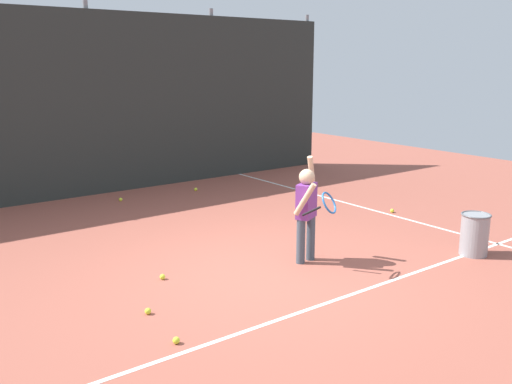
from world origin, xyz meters
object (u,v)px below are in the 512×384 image
tennis_ball_5 (176,340)px  tennis_ball_6 (196,189)px  ball_hopper (475,234)px  tennis_ball_0 (162,277)px  tennis_player (307,207)px  tennis_ball_2 (148,311)px  tennis_ball_7 (121,199)px  tennis_ball_1 (392,211)px

tennis_ball_5 → tennis_ball_6: bearing=57.6°
ball_hopper → tennis_ball_0: bearing=155.6°
tennis_player → tennis_ball_0: size_ratio=20.46×
tennis_ball_2 → tennis_ball_6: size_ratio=1.00×
ball_hopper → tennis_ball_5: ball_hopper is taller
tennis_ball_0 → tennis_ball_6: same height
tennis_ball_7 → tennis_ball_6: bearing=-3.7°
tennis_ball_5 → tennis_ball_6: 6.22m
tennis_ball_1 → tennis_ball_7: size_ratio=1.00×
tennis_ball_5 → tennis_ball_7: size_ratio=1.00×
ball_hopper → tennis_ball_6: 5.57m
tennis_player → tennis_ball_7: 4.54m
tennis_player → tennis_ball_1: size_ratio=20.46×
ball_hopper → tennis_ball_6: (-1.00, 5.48, -0.26)m
tennis_ball_1 → tennis_ball_6: (-1.83, 3.43, 0.00)m
tennis_ball_5 → tennis_ball_7: bearing=71.5°
ball_hopper → tennis_ball_6: bearing=100.4°
tennis_ball_0 → tennis_ball_6: bearing=54.4°
tennis_player → tennis_ball_6: 4.51m
tennis_player → tennis_ball_5: size_ratio=20.46×
tennis_ball_7 → tennis_ball_0: bearing=-106.7°
tennis_ball_0 → tennis_ball_2: 0.93m
tennis_player → tennis_ball_1: 3.01m
tennis_ball_1 → tennis_ball_5: size_ratio=1.00×
tennis_ball_1 → tennis_ball_2: bearing=-167.7°
tennis_player → tennis_ball_2: tennis_player is taller
tennis_ball_1 → tennis_ball_7: same height
tennis_ball_1 → tennis_ball_7: 4.88m
tennis_ball_7 → ball_hopper: bearing=-65.4°
tennis_ball_2 → tennis_ball_5: same height
tennis_ball_2 → ball_hopper: bearing=-12.4°
ball_hopper → tennis_ball_2: ball_hopper is taller
tennis_player → tennis_ball_2: size_ratio=20.46×
tennis_ball_2 → tennis_player: bearing=4.6°
ball_hopper → tennis_ball_0: size_ratio=8.52×
tennis_ball_5 → tennis_ball_6: (3.33, 5.25, 0.00)m
tennis_ball_2 → tennis_ball_7: bearing=69.6°
tennis_player → tennis_ball_0: bearing=137.2°
ball_hopper → tennis_ball_0: (-3.72, 1.69, -0.26)m
ball_hopper → tennis_ball_2: size_ratio=8.52×
tennis_ball_1 → tennis_ball_2: 5.21m
tennis_player → ball_hopper: tennis_player is taller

